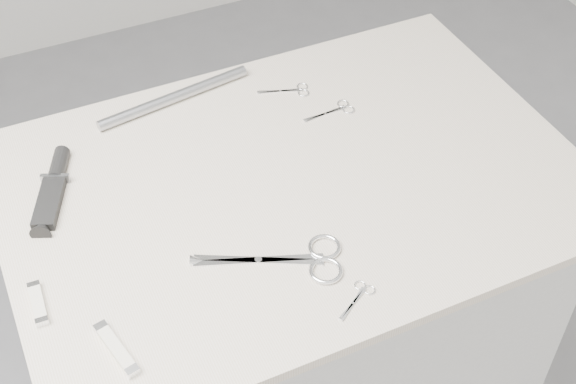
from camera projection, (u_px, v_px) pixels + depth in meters
name	position (u px, v px, depth m)	size (l,w,h in m)	color
plinth	(292.00, 336.00, 1.72)	(0.90, 0.60, 0.90)	silver
display_board	(293.00, 182.00, 1.40)	(1.00, 0.70, 0.02)	beige
large_shears	(301.00, 259.00, 1.26)	(0.23, 0.15, 0.01)	white
embroidery_scissors_a	(336.00, 110.00, 1.53)	(0.10, 0.05, 0.00)	white
embroidery_scissors_b	(292.00, 91.00, 1.57)	(0.10, 0.06, 0.00)	white
tiny_scissors	(358.00, 296.00, 1.21)	(0.08, 0.06, 0.00)	white
sheathed_knife	(54.00, 186.00, 1.37)	(0.10, 0.18, 0.02)	black
pocket_knife_a	(116.00, 348.00, 1.14)	(0.04, 0.11, 0.01)	silver
pocket_knife_b	(38.00, 304.00, 1.19)	(0.02, 0.08, 0.01)	silver
metal_rail	(174.00, 97.00, 1.54)	(0.02, 0.02, 0.32)	#97999F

